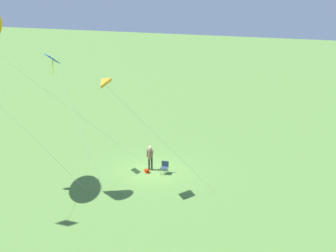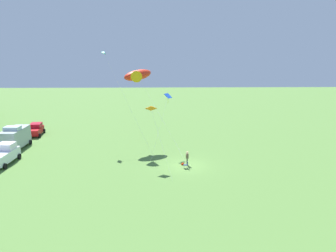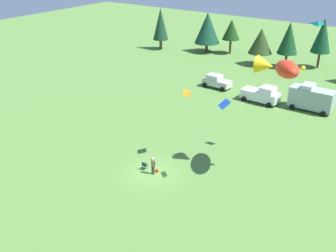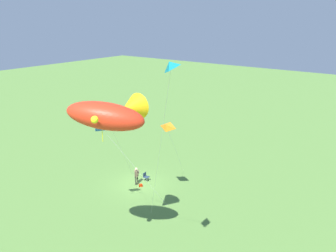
{
  "view_description": "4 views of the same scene",
  "coord_description": "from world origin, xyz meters",
  "px_view_note": "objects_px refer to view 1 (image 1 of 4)",
  "views": [
    {
      "loc": [
        -11.29,
        27.18,
        12.4
      ],
      "look_at": [
        -2.58,
        3.84,
        4.61
      ],
      "focal_mm": 50.0,
      "sensor_mm": 36.0,
      "label": 1
    },
    {
      "loc": [
        -37.27,
        3.05,
        13.85
      ],
      "look_at": [
        -1.21,
        2.23,
        5.22
      ],
      "focal_mm": 35.0,
      "sensor_mm": 36.0,
      "label": 2
    },
    {
      "loc": [
        19.07,
        -24.8,
        19.75
      ],
      "look_at": [
        0.46,
        1.89,
        4.23
      ],
      "focal_mm": 42.0,
      "sensor_mm": 36.0,
      "label": 3
    },
    {
      "loc": [
        20.63,
        18.8,
        15.04
      ],
      "look_at": [
        -2.21,
        1.8,
        5.6
      ],
      "focal_mm": 35.0,
      "sensor_mm": 36.0,
      "label": 4
    }
  ],
  "objects_px": {
    "person_kite_flyer": "(150,156)",
    "kite_diamond_blue": "(53,62)",
    "folding_chair": "(165,166)",
    "backpack_on_grass": "(147,171)",
    "kite_delta_orange": "(102,82)"
  },
  "relations": [
    {
      "from": "person_kite_flyer",
      "to": "kite_diamond_blue",
      "type": "relative_size",
      "value": 0.22
    },
    {
      "from": "person_kite_flyer",
      "to": "folding_chair",
      "type": "relative_size",
      "value": 2.12
    },
    {
      "from": "person_kite_flyer",
      "to": "backpack_on_grass",
      "type": "height_order",
      "value": "person_kite_flyer"
    },
    {
      "from": "person_kite_flyer",
      "to": "folding_chair",
      "type": "distance_m",
      "value": 1.24
    },
    {
      "from": "person_kite_flyer",
      "to": "kite_delta_orange",
      "type": "relative_size",
      "value": 0.24
    },
    {
      "from": "person_kite_flyer",
      "to": "kite_diamond_blue",
      "type": "bearing_deg",
      "value": -58.8
    },
    {
      "from": "folding_chair",
      "to": "kite_delta_orange",
      "type": "distance_m",
      "value": 7.94
    },
    {
      "from": "backpack_on_grass",
      "to": "kite_diamond_blue",
      "type": "bearing_deg",
      "value": 16.98
    },
    {
      "from": "kite_delta_orange",
      "to": "person_kite_flyer",
      "type": "bearing_deg",
      "value": -104.01
    },
    {
      "from": "folding_chair",
      "to": "kite_delta_orange",
      "type": "height_order",
      "value": "kite_delta_orange"
    },
    {
      "from": "person_kite_flyer",
      "to": "folding_chair",
      "type": "xyz_separation_m",
      "value": [
        -1.11,
        0.18,
        -0.53
      ]
    },
    {
      "from": "backpack_on_grass",
      "to": "person_kite_flyer",
      "type": "bearing_deg",
      "value": -94.98
    },
    {
      "from": "backpack_on_grass",
      "to": "kite_diamond_blue",
      "type": "xyz_separation_m",
      "value": [
        5.6,
        1.71,
        7.31
      ]
    },
    {
      "from": "backpack_on_grass",
      "to": "kite_diamond_blue",
      "type": "height_order",
      "value": "kite_diamond_blue"
    },
    {
      "from": "backpack_on_grass",
      "to": "kite_delta_orange",
      "type": "bearing_deg",
      "value": 74.77
    }
  ]
}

